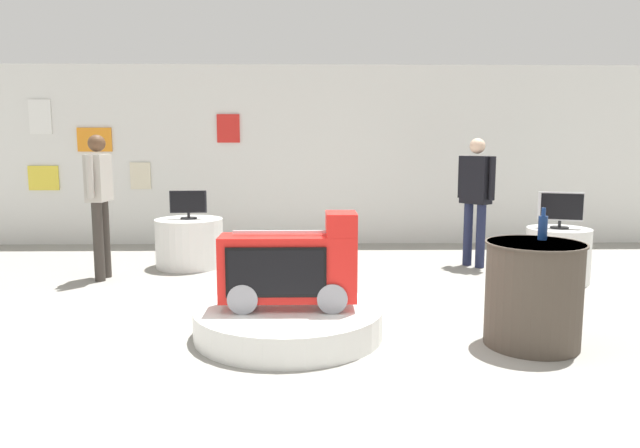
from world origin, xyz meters
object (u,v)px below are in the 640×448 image
at_px(side_table_round, 533,293).
at_px(tv_on_center_rear, 561,209).
at_px(main_display_pedestal, 288,322).
at_px(novelty_firetruck_tv, 291,270).
at_px(shopper_browsing_rear, 476,192).
at_px(bottle_on_side_table, 543,227).
at_px(shopper_browsing_near_truck, 99,195).
at_px(display_pedestal_left_rear, 190,243).
at_px(tv_on_left_rear, 188,204).
at_px(display_pedestal_center_rear, 558,255).

bearing_deg(side_table_round, tv_on_center_rear, 62.29).
relative_size(main_display_pedestal, side_table_round, 1.89).
relative_size(novelty_firetruck_tv, shopper_browsing_rear, 0.68).
height_order(bottle_on_side_table, shopper_browsing_near_truck, shopper_browsing_near_truck).
height_order(display_pedestal_left_rear, tv_on_center_rear, tv_on_center_rear).
xyz_separation_m(display_pedestal_left_rear, bottle_on_side_table, (3.49, -2.97, 0.63)).
height_order(tv_on_left_rear, tv_on_center_rear, tv_on_center_rear).
bearing_deg(side_table_round, bottle_on_side_table, 51.73).
bearing_deg(bottle_on_side_table, main_display_pedestal, 176.12).
bearing_deg(tv_on_left_rear, display_pedestal_left_rear, 85.70).
relative_size(tv_on_left_rear, bottle_on_side_table, 1.81).
bearing_deg(shopper_browsing_near_truck, side_table_round, -29.16).
distance_m(novelty_firetruck_tv, tv_on_center_rear, 3.64).
xyz_separation_m(display_pedestal_left_rear, shopper_browsing_rear, (3.77, -0.07, 0.67)).
height_order(display_pedestal_left_rear, bottle_on_side_table, bottle_on_side_table).
relative_size(display_pedestal_center_rear, shopper_browsing_near_truck, 0.42).
height_order(display_pedestal_center_rear, side_table_round, side_table_round).
height_order(main_display_pedestal, tv_on_center_rear, tv_on_center_rear).
xyz_separation_m(main_display_pedestal, shopper_browsing_rear, (2.36, 2.76, 0.87)).
xyz_separation_m(display_pedestal_left_rear, display_pedestal_center_rear, (4.52, -0.94, 0.00)).
bearing_deg(side_table_round, shopper_browsing_rear, 82.79).
relative_size(display_pedestal_center_rear, bottle_on_side_table, 2.77).
xyz_separation_m(novelty_firetruck_tv, bottle_on_side_table, (2.06, -0.13, 0.38)).
bearing_deg(display_pedestal_center_rear, bottle_on_side_table, -116.87).
bearing_deg(tv_on_left_rear, bottle_on_side_table, -40.36).
bearing_deg(tv_on_center_rear, display_pedestal_center_rear, 108.38).
bearing_deg(novelty_firetruck_tv, main_display_pedestal, 163.78).
xyz_separation_m(side_table_round, shopper_browsing_near_truck, (-4.29, 2.39, 0.59)).
xyz_separation_m(tv_on_center_rear, shopper_browsing_rear, (-0.75, 0.87, 0.12)).
relative_size(display_pedestal_left_rear, tv_on_center_rear, 1.82).
distance_m(bottle_on_side_table, shopper_browsing_rear, 2.91).
bearing_deg(shopper_browsing_rear, display_pedestal_center_rear, -49.28).
relative_size(display_pedestal_center_rear, side_table_round, 0.86).
relative_size(main_display_pedestal, shopper_browsing_rear, 0.94).
xyz_separation_m(display_pedestal_left_rear, shopper_browsing_near_truck, (-0.90, -0.71, 0.70)).
bearing_deg(tv_on_center_rear, novelty_firetruck_tv, -148.52).
distance_m(bottle_on_side_table, shopper_browsing_near_truck, 4.94).
xyz_separation_m(display_pedestal_left_rear, tv_on_left_rear, (-0.00, -0.00, 0.52)).
height_order(main_display_pedestal, display_pedestal_center_rear, display_pedestal_center_rear).
bearing_deg(display_pedestal_left_rear, tv_on_center_rear, -11.78).
distance_m(main_display_pedestal, side_table_round, 2.02).
height_order(main_display_pedestal, shopper_browsing_near_truck, shopper_browsing_near_truck).
height_order(novelty_firetruck_tv, shopper_browsing_near_truck, shopper_browsing_near_truck).
distance_m(tv_on_left_rear, side_table_round, 4.61).
relative_size(side_table_round, shopper_browsing_near_truck, 0.49).
xyz_separation_m(tv_on_center_rear, shopper_browsing_near_truck, (-5.42, 0.24, 0.15)).
distance_m(tv_on_left_rear, tv_on_center_rear, 4.62).
bearing_deg(display_pedestal_left_rear, novelty_firetruck_tv, -63.26).
distance_m(main_display_pedestal, novelty_firetruck_tv, 0.45).
bearing_deg(shopper_browsing_near_truck, display_pedestal_left_rear, 38.17).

